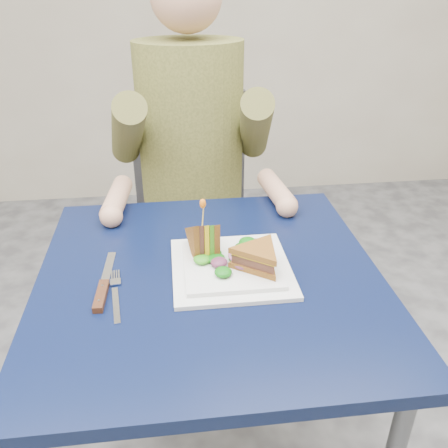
{
  "coord_description": "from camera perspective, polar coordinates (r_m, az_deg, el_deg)",
  "views": [
    {
      "loc": [
        -0.07,
        -0.86,
        1.33
      ],
      "look_at": [
        0.04,
        0.06,
        0.82
      ],
      "focal_mm": 38.0,
      "sensor_mm": 36.0,
      "label": 1
    }
  ],
  "objects": [
    {
      "name": "lettuce_spill",
      "position": [
        1.05,
        1.07,
        -3.86
      ],
      "size": [
        0.15,
        0.13,
        0.02
      ],
      "primitive_type": null,
      "color": "#337A14",
      "rests_on": "plate"
    },
    {
      "name": "onion_ring",
      "position": [
        1.05,
        1.66,
        -3.74
      ],
      "size": [
        0.04,
        0.04,
        0.02
      ],
      "primitive_type": "torus",
      "rotation": [
        0.44,
        0.0,
        0.0
      ],
      "color": "#9E4C7A",
      "rests_on": "plate"
    },
    {
      "name": "knife",
      "position": [
        1.02,
        -14.4,
        -7.74
      ],
      "size": [
        0.03,
        0.22,
        0.02
      ],
      "color": "silver",
      "rests_on": "table"
    },
    {
      "name": "plate",
      "position": [
        1.05,
        0.87,
        -5.14
      ],
      "size": [
        0.26,
        0.26,
        0.02
      ],
      "color": "white",
      "rests_on": "table"
    },
    {
      "name": "sandwich_upright",
      "position": [
        1.06,
        -2.46,
        -1.97
      ],
      "size": [
        0.08,
        0.13,
        0.13
      ],
      "color": "brown",
      "rests_on": "plate"
    },
    {
      "name": "toothpick",
      "position": [
        1.03,
        -2.54,
        1.08
      ],
      "size": [
        0.01,
        0.01,
        0.06
      ],
      "primitive_type": "cylinder",
      "rotation": [
        0.14,
        0.07,
        0.0
      ],
      "color": "tan",
      "rests_on": "sandwich_upright"
    },
    {
      "name": "fork",
      "position": [
        1.0,
        -12.88,
        -8.5
      ],
      "size": [
        0.03,
        0.18,
        0.01
      ],
      "color": "silver",
      "rests_on": "table"
    },
    {
      "name": "toothpick_frill",
      "position": [
        1.02,
        -2.57,
        2.47
      ],
      "size": [
        0.01,
        0.01,
        0.02
      ],
      "primitive_type": "ellipsoid",
      "color": "orange",
      "rests_on": "sandwich_upright"
    },
    {
      "name": "chair",
      "position": [
        1.78,
        -3.85,
        2.51
      ],
      "size": [
        0.42,
        0.4,
        0.93
      ],
      "color": "#47474C",
      "rests_on": "ground"
    },
    {
      "name": "sandwich_flat",
      "position": [
        1.02,
        4.14,
        -4.02
      ],
      "size": [
        0.18,
        0.18,
        0.05
      ],
      "color": "brown",
      "rests_on": "plate"
    },
    {
      "name": "diner",
      "position": [
        1.54,
        -4.05,
        13.19
      ],
      "size": [
        0.54,
        0.59,
        0.74
      ],
      "color": "brown",
      "rests_on": "chair"
    },
    {
      "name": "table",
      "position": [
        1.09,
        -1.65,
        -9.44
      ],
      "size": [
        0.75,
        0.75,
        0.73
      ],
      "color": "black",
      "rests_on": "ground"
    }
  ]
}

